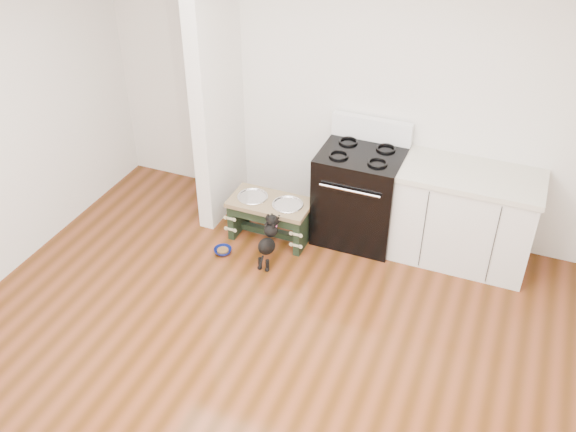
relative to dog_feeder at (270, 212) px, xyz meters
The scene contains 8 objects.
ground 1.89m from the dog_feeder, 73.90° to the right, with size 5.00×5.00×0.00m, color #46250C.
room_shell 2.28m from the dog_feeder, 73.90° to the right, with size 5.00×5.00×5.00m.
partition_wall 1.27m from the dog_feeder, 154.86° to the left, with size 0.15×0.80×2.70m, color silver.
oven_range 0.87m from the dog_feeder, 25.60° to the left, with size 0.76×0.69×1.14m.
cabinet_run 1.80m from the dog_feeder, 12.46° to the left, with size 1.24×0.64×0.91m.
dog_feeder is the anchor object (origin of this frame).
puppy 0.38m from the dog_feeder, 68.85° to the right, with size 0.14×0.40×0.47m.
floor_bowl 0.58m from the dog_feeder, 128.49° to the right, with size 0.22×0.22×0.05m.
Camera 1 is at (1.55, -2.82, 3.76)m, focal length 40.00 mm.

